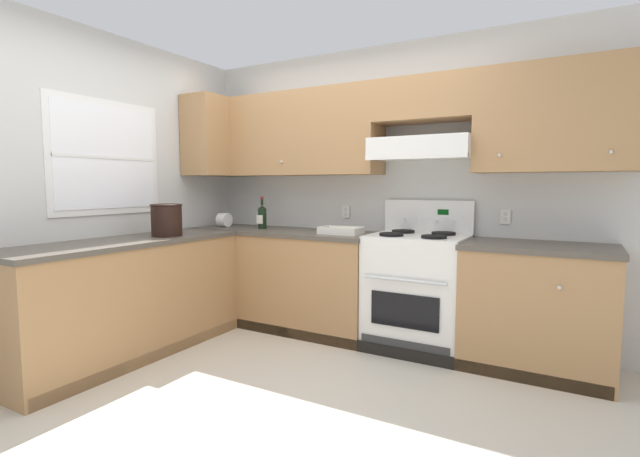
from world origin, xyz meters
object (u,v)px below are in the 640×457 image
stove (417,290)px  bucket (167,219)px  wine_bottle (262,216)px  bowl (341,232)px  paper_towel_roll (224,220)px

stove → bucket: 2.13m
bucket → stove: bearing=26.5°
stove → wine_bottle: 1.63m
bowl → stove: bearing=6.6°
wine_bottle → bowl: 0.90m
bucket → paper_towel_roll: (-0.16, 0.89, -0.07)m
bowl → wine_bottle: bearing=175.4°
bowl → paper_towel_roll: bearing=178.0°
wine_bottle → bucket: size_ratio=1.17×
stove → bucket: size_ratio=4.56×
wine_bottle → bowl: (0.89, -0.07, -0.10)m
wine_bottle → bucket: 0.96m
paper_towel_roll → bucket: bearing=-79.7°
stove → bowl: bearing=-173.4°
paper_towel_roll → stove: bearing=0.8°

